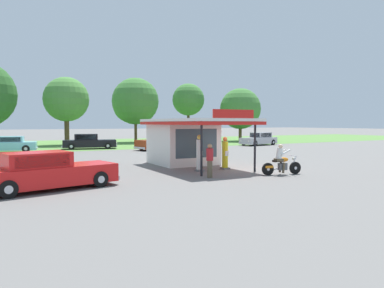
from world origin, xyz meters
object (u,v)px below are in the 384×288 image
at_px(featured_classic_sedan, 47,172).
at_px(parked_car_back_row_right, 259,139).
at_px(parked_car_back_row_centre, 89,142).
at_px(gas_pump_offside, 225,155).
at_px(parked_car_back_row_far_left, 161,143).
at_px(gas_pump_nearside, 199,155).
at_px(parked_car_back_row_far_right, 178,140).
at_px(motorcycle_with_rider, 281,162).
at_px(bystander_chatting_near_pumps, 210,160).
at_px(parked_car_back_row_centre_right, 6,145).

xyz_separation_m(featured_classic_sedan, parked_car_back_row_right, (26.13, 18.64, 0.00)).
xyz_separation_m(parked_car_back_row_centre, parked_car_back_row_right, (19.37, -3.76, 0.01)).
bearing_deg(parked_car_back_row_right, gas_pump_offside, -134.19).
bearing_deg(parked_car_back_row_far_left, parked_car_back_row_right, 4.07).
distance_m(gas_pump_nearside, parked_car_back_row_far_right, 22.61).
bearing_deg(motorcycle_with_rider, parked_car_back_row_centre, 100.34).
relative_size(gas_pump_nearside, bystander_chatting_near_pumps, 1.21).
xyz_separation_m(parked_car_back_row_centre_right, parked_car_back_row_right, (27.02, -3.03, 0.04)).
relative_size(gas_pump_nearside, parked_car_back_row_far_left, 0.36).
bearing_deg(gas_pump_offside, bystander_chatting_near_pumps, -136.82).
xyz_separation_m(parked_car_back_row_far_right, bystander_chatting_near_pumps, (-9.83, -23.02, 0.20)).
height_order(parked_car_back_row_far_left, parked_car_back_row_far_right, parked_car_back_row_far_left).
xyz_separation_m(gas_pump_offside, parked_car_back_row_centre_right, (-10.69, 19.83, -0.19)).
distance_m(gas_pump_offside, bystander_chatting_near_pumps, 3.38).
distance_m(parked_car_back_row_centre, parked_car_back_row_far_left, 7.64).
height_order(gas_pump_offside, bystander_chatting_near_pumps, gas_pump_offside).
bearing_deg(parked_car_back_row_right, parked_car_back_row_far_right, 156.41).
distance_m(gas_pump_nearside, parked_car_back_row_centre_right, 21.77).
distance_m(motorcycle_with_rider, parked_car_back_row_centre_right, 25.98).
relative_size(featured_classic_sedan, parked_car_back_row_centre_right, 0.99).
height_order(gas_pump_offside, parked_car_back_row_centre_right, gas_pump_offside).
bearing_deg(parked_car_back_row_centre, parked_car_back_row_right, -10.98).
bearing_deg(motorcycle_with_rider, featured_classic_sedan, 172.93).
bearing_deg(parked_car_back_row_far_right, parked_car_back_row_centre_right, -177.22).
bearing_deg(gas_pump_offside, parked_car_back_row_far_left, 79.36).
xyz_separation_m(gas_pump_nearside, bystander_chatting_near_pumps, (-0.75, -2.31, -0.05)).
distance_m(motorcycle_with_rider, parked_car_back_row_right, 25.03).
xyz_separation_m(parked_car_back_row_far_left, parked_car_back_row_right, (13.35, 0.95, 0.01)).
bearing_deg(gas_pump_offside, parked_car_back_row_centre, 98.42).
relative_size(featured_classic_sedan, parked_car_back_row_centre, 0.98).
bearing_deg(gas_pump_nearside, parked_car_back_row_right, 42.96).
xyz_separation_m(parked_car_back_row_centre, bystander_chatting_near_pumps, (0.58, -22.86, 0.18)).
relative_size(gas_pump_nearside, parked_car_back_row_centre_right, 0.36).
xyz_separation_m(featured_classic_sedan, parked_car_back_row_far_right, (17.17, 22.55, -0.03)).
bearing_deg(gas_pump_offside, parked_car_back_row_far_right, 70.41).
xyz_separation_m(gas_pump_nearside, gas_pump_offside, (1.71, -0.00, -0.07)).
xyz_separation_m(parked_car_back_row_far_left, bystander_chatting_near_pumps, (-5.44, -18.16, 0.18)).
bearing_deg(parked_car_back_row_centre_right, featured_classic_sedan, -87.65).
bearing_deg(parked_car_back_row_centre_right, motorcycle_with_rider, -62.53).
bearing_deg(parked_car_back_row_centre, parked_car_back_row_far_right, 0.86).
bearing_deg(motorcycle_with_rider, parked_car_back_row_far_left, 84.96).
distance_m(gas_pump_nearside, gas_pump_offside, 1.71).
height_order(parked_car_back_row_centre_right, parked_car_back_row_right, parked_car_back_row_right).
bearing_deg(parked_car_back_row_far_right, bystander_chatting_near_pumps, -113.12).
xyz_separation_m(featured_classic_sedan, parked_car_back_row_centre, (6.76, 22.40, -0.01)).
bearing_deg(parked_car_back_row_far_left, gas_pump_offside, -100.64).
relative_size(parked_car_back_row_far_left, bystander_chatting_near_pumps, 3.33).
bearing_deg(motorcycle_with_rider, gas_pump_offside, 111.90).
relative_size(featured_classic_sedan, parked_car_back_row_right, 1.06).
bearing_deg(featured_classic_sedan, parked_car_back_row_centre_right, 92.35).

